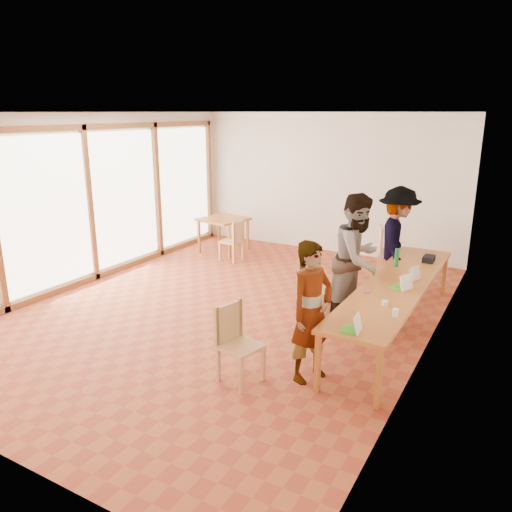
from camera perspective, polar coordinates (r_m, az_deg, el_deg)
The scene contains 24 objects.
ground at distance 7.98m, azimuth -3.05°, elevation -5.98°, with size 8.00×8.00×0.00m, color #A14B27.
wall_back at distance 11.07m, azimuth 8.12°, elevation 8.20°, with size 6.00×0.10×3.00m, color #F0E3CF.
wall_right at distance 6.47m, azimuth 19.78°, elevation 1.74°, with size 0.10×8.00×3.00m, color #F0E3CF.
window_wall at distance 9.45m, azimuth -18.60°, elevation 6.17°, with size 0.10×8.00×3.00m, color white.
ceiling at distance 7.39m, azimuth -3.41°, elevation 16.26°, with size 6.00×8.00×0.04m, color white.
communal_table at distance 7.12m, azimuth 15.75°, elevation -3.33°, with size 0.80×4.00×0.75m.
side_table at distance 11.05m, azimuth -3.74°, elevation 3.94°, with size 0.90×0.90×0.75m.
chair_near at distance 5.77m, azimuth -2.49°, elevation -8.91°, with size 0.51×0.51×0.49m.
chair_mid at distance 7.61m, azimuth 6.50°, elevation -2.87°, with size 0.53×0.53×0.47m.
chair_far at distance 7.54m, azimuth 5.95°, elevation -2.74°, with size 0.50×0.50×0.50m.
chair_empty at distance 9.75m, azimuth 14.57°, elevation 1.19°, with size 0.56×0.56×0.50m.
chair_spare at distance 10.31m, azimuth -2.45°, elevation 2.25°, with size 0.41×0.41×0.46m.
person_near at distance 5.71m, azimuth 6.36°, elevation -6.37°, with size 0.60×0.40×1.65m, color gray.
person_mid at distance 7.35m, azimuth 11.54°, elevation -0.35°, with size 0.93×0.73×1.92m, color gray.
person_far at distance 8.68m, azimuth 15.82°, elevation 1.64°, with size 1.19×0.68×1.84m, color gray.
laptop_near at distance 5.47m, azimuth 11.12°, elevation -7.93°, with size 0.21×0.24×0.19m.
laptop_mid at distance 6.87m, azimuth 16.48°, elevation -3.19°, with size 0.29×0.30×0.21m.
laptop_far at distance 7.30m, azimuth 17.41°, elevation -2.17°, with size 0.26×0.28×0.19m.
yellow_mug at distance 7.36m, azimuth 17.44°, elevation -2.01°, with size 0.13×0.13×0.11m, color yellow.
green_bottle at distance 7.80m, azimuth 15.79°, elevation -0.18°, with size 0.07×0.07×0.28m, color #187642.
clear_glass at distance 5.96m, azimuth 15.65°, elevation -6.23°, with size 0.07×0.07×0.09m, color silver.
condiment_cup at distance 6.25m, azimuth 14.52°, elevation -5.23°, with size 0.08×0.08×0.06m, color white.
pink_phone at distance 6.64m, azimuth 12.55°, elevation -4.03°, with size 0.05×0.10×0.01m, color #CE368C.
black_pouch at distance 8.24m, azimuth 19.15°, elevation -0.31°, with size 0.16×0.26×0.09m, color black.
Camera 1 is at (4.00, -6.21, 3.01)m, focal length 35.00 mm.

